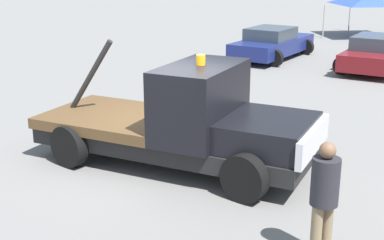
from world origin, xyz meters
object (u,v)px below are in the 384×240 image
person_near_truck (324,193)px  parked_car_navy (272,43)px  tow_truck (188,124)px  parked_car_maroon (378,53)px

person_near_truck → parked_car_navy: person_near_truck is taller
tow_truck → person_near_truck: bearing=-35.9°
person_near_truck → parked_car_navy: 16.06m
person_near_truck → parked_car_maroon: person_near_truck is taller
tow_truck → parked_car_maroon: (-0.49, 12.31, -0.28)m
person_near_truck → parked_car_navy: (-8.57, 13.57, -0.37)m
tow_truck → parked_car_navy: bearing=100.1°
person_near_truck → parked_car_navy: bearing=139.4°
tow_truck → parked_car_navy: tow_truck is taller
parked_car_navy → parked_car_maroon: 4.42m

